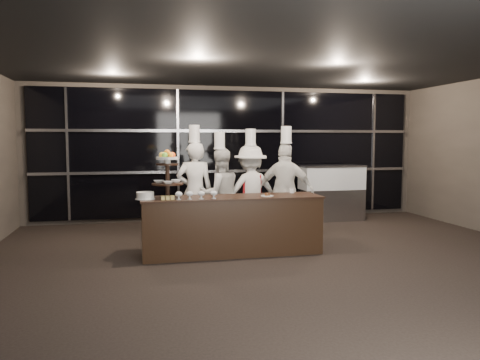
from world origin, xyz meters
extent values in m
plane|color=black|center=(0.00, 0.00, 0.00)|extent=(10.00, 10.00, 0.00)
plane|color=black|center=(0.00, 0.00, 3.00)|extent=(10.00, 10.00, 0.00)
plane|color=#473F38|center=(0.00, 5.00, 1.50)|extent=(9.00, 0.00, 9.00)
cube|color=black|center=(0.00, 4.94, 1.50)|extent=(8.60, 0.04, 2.80)
cube|color=#A5A5AA|center=(0.00, 4.89, 1.10)|extent=(8.60, 0.06, 0.06)
cube|color=#A5A5AA|center=(0.00, 4.89, 2.00)|extent=(8.60, 0.06, 0.06)
cube|color=#A5A5AA|center=(-3.50, 4.91, 1.50)|extent=(0.05, 0.05, 2.80)
cube|color=#A5A5AA|center=(-1.20, 4.91, 1.50)|extent=(0.05, 0.05, 2.80)
cube|color=#A5A5AA|center=(1.20, 4.91, 1.50)|extent=(0.05, 0.05, 2.80)
cube|color=#A5A5AA|center=(3.50, 4.91, 1.50)|extent=(0.05, 0.05, 2.80)
cube|color=black|center=(-0.65, 1.75, 0.45)|extent=(2.80, 0.70, 0.90)
cube|color=black|center=(-0.65, 1.75, 0.91)|extent=(2.84, 0.74, 0.03)
cylinder|color=black|center=(-1.65, 1.75, 0.94)|extent=(0.24, 0.24, 0.03)
cylinder|color=black|center=(-1.65, 1.75, 1.27)|extent=(0.06, 0.06, 0.70)
cylinder|color=black|center=(-1.65, 1.75, 1.14)|extent=(0.48, 0.48, 0.02)
cylinder|color=black|center=(-1.65, 1.75, 1.44)|extent=(0.34, 0.34, 0.02)
cylinder|color=white|center=(-1.65, 1.75, 1.48)|extent=(0.10, 0.10, 0.06)
cylinder|color=white|center=(-1.65, 1.75, 1.53)|extent=(0.34, 0.34, 0.04)
sphere|color=#F05014|center=(-1.57, 1.75, 1.58)|extent=(0.09, 0.09, 0.09)
sphere|color=#62BF31|center=(-1.61, 1.82, 1.58)|extent=(0.09, 0.09, 0.09)
sphere|color=#FFA215|center=(-1.69, 1.82, 1.58)|extent=(0.09, 0.09, 0.09)
sphere|color=yellow|center=(-1.73, 1.75, 1.58)|extent=(0.09, 0.09, 0.09)
sphere|color=#70C231|center=(-1.69, 1.68, 1.58)|extent=(0.09, 0.09, 0.09)
sphere|color=orange|center=(-1.61, 1.68, 1.58)|extent=(0.09, 0.09, 0.09)
sphere|color=orange|center=(-1.65, 1.75, 1.62)|extent=(0.09, 0.09, 0.09)
imported|color=white|center=(-1.78, 1.81, 1.17)|extent=(0.16, 0.16, 0.04)
imported|color=white|center=(-1.52, 1.81, 1.18)|extent=(0.15, 0.15, 0.05)
imported|color=white|center=(-1.65, 1.63, 1.17)|extent=(0.16, 0.16, 0.04)
cylinder|color=silver|center=(-1.50, 1.53, 0.93)|extent=(0.07, 0.07, 0.01)
cylinder|color=silver|center=(-1.50, 1.53, 0.96)|extent=(0.02, 0.02, 0.05)
ellipsoid|color=silver|center=(-1.50, 1.53, 1.01)|extent=(0.11, 0.11, 0.08)
ellipsoid|color=#0CBB54|center=(-1.50, 1.53, 1.01)|extent=(0.08, 0.08, 0.05)
cylinder|color=silver|center=(-1.34, 1.53, 0.93)|extent=(0.07, 0.07, 0.01)
cylinder|color=silver|center=(-1.34, 1.53, 0.96)|extent=(0.02, 0.02, 0.05)
ellipsoid|color=silver|center=(-1.34, 1.53, 1.01)|extent=(0.11, 0.11, 0.08)
ellipsoid|color=red|center=(-1.34, 1.53, 1.01)|extent=(0.08, 0.08, 0.05)
cylinder|color=silver|center=(-1.16, 1.53, 0.93)|extent=(0.07, 0.07, 0.01)
cylinder|color=silver|center=(-1.16, 1.53, 0.96)|extent=(0.02, 0.02, 0.05)
ellipsoid|color=silver|center=(-1.16, 1.53, 1.01)|extent=(0.11, 0.11, 0.08)
ellipsoid|color=beige|center=(-1.16, 1.53, 1.01)|extent=(0.08, 0.08, 0.05)
cylinder|color=silver|center=(-0.97, 1.53, 0.93)|extent=(0.07, 0.07, 0.01)
cylinder|color=silver|center=(-0.97, 1.53, 0.96)|extent=(0.02, 0.02, 0.05)
ellipsoid|color=silver|center=(-0.97, 1.53, 1.01)|extent=(0.11, 0.11, 0.08)
ellipsoid|color=#4B3310|center=(-0.97, 1.53, 1.01)|extent=(0.08, 0.08, 0.05)
cylinder|color=white|center=(-1.99, 1.70, 0.93)|extent=(0.30, 0.30, 0.01)
cylinder|color=white|center=(-1.99, 1.70, 0.98)|extent=(0.26, 0.26, 0.10)
cube|color=#F5DA78|center=(-1.73, 1.55, 0.95)|extent=(0.06, 0.06, 0.05)
cube|color=#F5DA78|center=(-1.66, 1.55, 0.95)|extent=(0.06, 0.06, 0.05)
cube|color=#F5DA78|center=(-1.59, 1.55, 0.95)|extent=(0.06, 0.06, 0.05)
cube|color=#F5DA78|center=(-1.73, 1.62, 0.95)|extent=(0.06, 0.06, 0.05)
cube|color=#F5DA78|center=(-1.66, 1.62, 0.95)|extent=(0.06, 0.06, 0.05)
cube|color=#F5DA78|center=(-1.59, 1.62, 0.95)|extent=(0.06, 0.06, 0.05)
cylinder|color=white|center=(-0.10, 1.65, 0.93)|extent=(0.20, 0.20, 0.01)
cylinder|color=#4C2814|center=(-0.10, 1.65, 0.95)|extent=(0.08, 0.08, 0.04)
cylinder|color=white|center=(0.44, 2.00, 0.96)|extent=(0.08, 0.08, 0.07)
cube|color=#A5A5AA|center=(2.16, 4.30, 0.35)|extent=(1.39, 0.59, 0.70)
cube|color=silver|center=(2.16, 4.30, 0.95)|extent=(1.39, 0.59, 0.50)
cube|color=#FFC67F|center=(2.16, 4.30, 0.95)|extent=(1.29, 0.50, 0.40)
cube|color=#A5A5AA|center=(2.16, 4.30, 1.22)|extent=(1.41, 0.61, 0.04)
imported|color=white|center=(-1.09, 2.89, 0.88)|extent=(0.68, 0.48, 1.77)
cylinder|color=white|center=(-1.09, 2.89, 1.92)|extent=(0.19, 0.19, 0.30)
cylinder|color=white|center=(-1.09, 2.89, 1.77)|extent=(0.21, 0.21, 0.03)
imported|color=silver|center=(-0.64, 2.83, 0.82)|extent=(0.90, 0.76, 1.65)
cylinder|color=white|center=(-0.64, 2.83, 1.80)|extent=(0.19, 0.19, 0.30)
cylinder|color=white|center=(-0.64, 2.83, 1.65)|extent=(0.21, 0.21, 0.03)
imported|color=white|center=(-0.03, 2.99, 0.85)|extent=(1.18, 0.79, 1.71)
cylinder|color=white|center=(-0.03, 2.99, 1.86)|extent=(0.19, 0.19, 0.30)
cylinder|color=white|center=(-0.03, 2.99, 1.71)|extent=(0.21, 0.21, 0.03)
cube|color=#9D0C11|center=(-0.03, 2.87, 0.85)|extent=(0.34, 0.03, 0.64)
imported|color=white|center=(0.55, 2.67, 0.88)|extent=(1.10, 0.87, 1.75)
cylinder|color=white|center=(0.55, 2.67, 1.90)|extent=(0.19, 0.19, 0.30)
cylinder|color=white|center=(0.55, 2.67, 1.76)|extent=(0.21, 0.21, 0.03)
camera|label=1|loc=(-2.12, -5.42, 1.83)|focal=35.00mm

